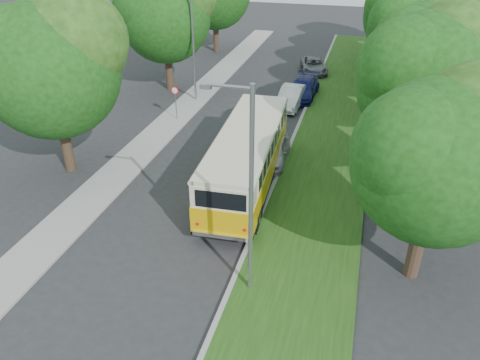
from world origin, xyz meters
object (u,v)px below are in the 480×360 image
(car_silver, at_px, (273,151))
(car_grey, at_px, (314,66))
(car_blue, at_px, (303,88))
(car_white, at_px, (291,97))
(vintage_bus, at_px, (247,159))
(lamppost_far, at_px, (192,45))
(lamppost_near, at_px, (248,190))

(car_silver, height_order, car_grey, car_silver)
(car_grey, bearing_deg, car_blue, -102.86)
(car_silver, height_order, car_white, car_white)
(vintage_bus, bearing_deg, lamppost_far, 118.91)
(vintage_bus, relative_size, car_white, 2.43)
(lamppost_far, distance_m, car_blue, 8.87)
(car_white, xyz_separation_m, car_blue, (0.53, 2.10, -0.01))
(lamppost_far, relative_size, vintage_bus, 0.71)
(lamppost_near, xyz_separation_m, vintage_bus, (-1.94, 7.32, -2.79))
(lamppost_near, height_order, car_blue, lamppost_near)
(lamppost_near, xyz_separation_m, car_blue, (-1.21, 21.31, -3.66))
(lamppost_far, height_order, car_silver, lamppost_far)
(lamppost_far, height_order, vintage_bus, lamppost_far)
(car_silver, xyz_separation_m, car_white, (-0.53, 8.85, 0.04))
(lamppost_near, relative_size, car_white, 1.83)
(car_silver, bearing_deg, car_blue, 88.06)
(car_white, height_order, car_blue, car_white)
(vintage_bus, bearing_deg, lamppost_near, -78.14)
(vintage_bus, relative_size, car_silver, 2.67)
(lamppost_near, bearing_deg, lamppost_far, 115.71)
(car_white, distance_m, car_blue, 2.17)
(vintage_bus, height_order, car_white, vintage_bus)
(car_silver, relative_size, car_blue, 0.81)
(vintage_bus, relative_size, car_grey, 2.35)
(lamppost_far, bearing_deg, car_grey, 50.47)
(vintage_bus, bearing_deg, car_white, 86.02)
(lamppost_far, xyz_separation_m, car_silver, (7.70, -8.14, -3.44))
(lamppost_far, relative_size, car_blue, 1.53)
(car_blue, bearing_deg, car_white, -101.88)
(lamppost_near, distance_m, car_grey, 28.07)
(car_grey, bearing_deg, car_white, -106.48)
(lamppost_far, bearing_deg, car_silver, -46.59)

